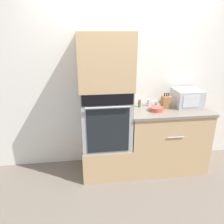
# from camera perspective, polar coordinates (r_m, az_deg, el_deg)

# --- Properties ---
(ground_plane) EXTENTS (12.00, 12.00, 0.00)m
(ground_plane) POSITION_cam_1_polar(r_m,az_deg,el_deg) (3.09, 5.37, -17.49)
(ground_plane) COLOR #6B6056
(wall_back) EXTENTS (8.00, 0.05, 2.50)m
(wall_back) POSITION_cam_1_polar(r_m,az_deg,el_deg) (3.13, 3.57, 8.45)
(wall_back) COLOR silver
(wall_back) RESTS_ON ground_plane
(oven_cabinet_base) EXTENTS (0.65, 0.60, 0.44)m
(oven_cabinet_base) POSITION_cam_1_polar(r_m,az_deg,el_deg) (3.16, -1.60, -11.59)
(oven_cabinet_base) COLOR tan
(oven_cabinet_base) RESTS_ON ground_plane
(wall_oven) EXTENTS (0.63, 0.64, 0.78)m
(wall_oven) POSITION_cam_1_polar(r_m,az_deg,el_deg) (2.88, -1.71, -1.28)
(wall_oven) COLOR #9EA0A5
(wall_oven) RESTS_ON oven_cabinet_base
(oven_cabinet_upper) EXTENTS (0.65, 0.60, 0.67)m
(oven_cabinet_upper) POSITION_cam_1_polar(r_m,az_deg,el_deg) (2.71, -1.89, 13.23)
(oven_cabinet_upper) COLOR tan
(oven_cabinet_upper) RESTS_ON wall_oven
(counter_unit) EXTENTS (1.10, 0.63, 0.90)m
(counter_unit) POSITION_cam_1_polar(r_m,az_deg,el_deg) (3.24, 13.85, -6.68)
(counter_unit) COLOR tan
(counter_unit) RESTS_ON ground_plane
(microwave) EXTENTS (0.36, 0.35, 0.24)m
(microwave) POSITION_cam_1_polar(r_m,az_deg,el_deg) (3.22, 19.00, 3.52)
(microwave) COLOR #B2B5BA
(microwave) RESTS_ON counter_unit
(knife_block) EXTENTS (0.12, 0.11, 0.21)m
(knife_block) POSITION_cam_1_polar(r_m,az_deg,el_deg) (3.06, 13.96, 2.57)
(knife_block) COLOR olive
(knife_block) RESTS_ON counter_unit
(bowl) EXTENTS (0.18, 0.18, 0.05)m
(bowl) POSITION_cam_1_polar(r_m,az_deg,el_deg) (2.93, 11.48, 0.79)
(bowl) COLOR #B24C42
(bowl) RESTS_ON counter_unit
(condiment_jar_near) EXTENTS (0.04, 0.04, 0.06)m
(condiment_jar_near) POSITION_cam_1_polar(r_m,az_deg,el_deg) (3.16, 11.38, 2.24)
(condiment_jar_near) COLOR silver
(condiment_jar_near) RESTS_ON counter_unit
(condiment_jar_mid) EXTENTS (0.05, 0.05, 0.10)m
(condiment_jar_mid) POSITION_cam_1_polar(r_m,az_deg,el_deg) (3.11, 9.47, 2.43)
(condiment_jar_mid) COLOR silver
(condiment_jar_mid) RESTS_ON counter_unit
(condiment_jar_far) EXTENTS (0.04, 0.04, 0.10)m
(condiment_jar_far) POSITION_cam_1_polar(r_m,az_deg,el_deg) (3.05, 7.18, 2.25)
(condiment_jar_far) COLOR #427047
(condiment_jar_far) RESTS_ON counter_unit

